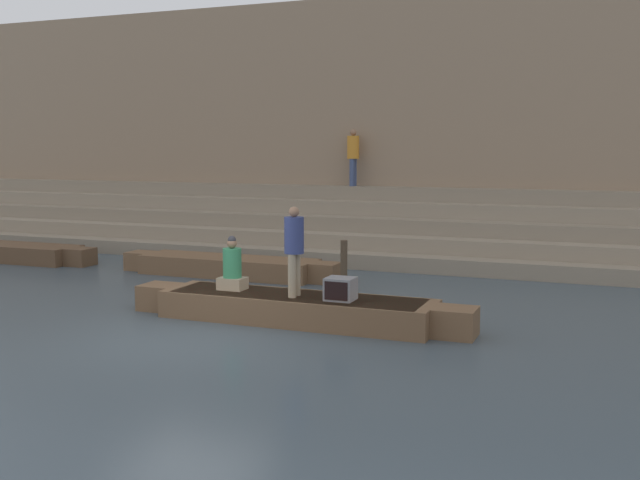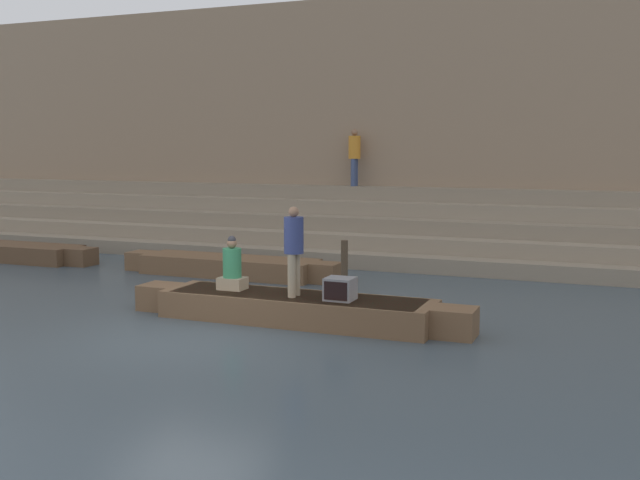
# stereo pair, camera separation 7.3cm
# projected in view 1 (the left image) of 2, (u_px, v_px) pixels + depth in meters

# --- Properties ---
(ground_plane) EXTENTS (120.00, 120.00, 0.00)m
(ground_plane) POSITION_uv_depth(u_px,v_px,m) (189.00, 338.00, 12.83)
(ground_plane) COLOR #3D4C56
(ghat_steps) EXTENTS (36.00, 3.54, 2.06)m
(ghat_steps) POSITION_uv_depth(u_px,v_px,m) (370.00, 232.00, 22.02)
(ghat_steps) COLOR gray
(ghat_steps) RESTS_ON ground
(back_wall) EXTENTS (34.20, 1.28, 7.81)m
(back_wall) POSITION_uv_depth(u_px,v_px,m) (390.00, 127.00, 23.38)
(back_wall) COLOR #937A60
(back_wall) RESTS_ON ground
(rowboat_main) EXTENTS (6.71, 1.40, 0.51)m
(rowboat_main) POSITION_uv_depth(u_px,v_px,m) (296.00, 308.00, 13.97)
(rowboat_main) COLOR brown
(rowboat_main) RESTS_ON ground
(person_standing) EXTENTS (0.36, 0.36, 1.67)m
(person_standing) POSITION_uv_depth(u_px,v_px,m) (294.00, 245.00, 13.71)
(person_standing) COLOR gray
(person_standing) RESTS_ON rowboat_main
(person_rowing) EXTENTS (0.51, 0.40, 1.05)m
(person_rowing) POSITION_uv_depth(u_px,v_px,m) (232.00, 268.00, 14.46)
(person_rowing) COLOR gray
(person_rowing) RESTS_ON rowboat_main
(tv_set) EXTENTS (0.51, 0.47, 0.41)m
(tv_set) POSITION_uv_depth(u_px,v_px,m) (340.00, 289.00, 13.48)
(tv_set) COLOR slate
(tv_set) RESTS_ON rowboat_main
(moored_boat_shore) EXTENTS (5.93, 1.23, 0.48)m
(moored_boat_shore) POSITION_uv_depth(u_px,v_px,m) (228.00, 266.00, 18.99)
(moored_boat_shore) COLOR brown
(moored_boat_shore) RESTS_ON ground
(moored_boat_distant) EXTENTS (6.01, 1.23, 0.48)m
(moored_boat_distant) POSITION_uv_depth(u_px,v_px,m) (5.00, 251.00, 21.63)
(moored_boat_distant) COLOR brown
(moored_boat_distant) RESTS_ON ground
(mooring_post) EXTENTS (0.16, 0.16, 1.13)m
(mooring_post) POSITION_uv_depth(u_px,v_px,m) (344.00, 265.00, 17.18)
(mooring_post) COLOR #473828
(mooring_post) RESTS_ON ground
(person_on_steps) EXTENTS (0.37, 0.37, 1.74)m
(person_on_steps) POSITION_uv_depth(u_px,v_px,m) (353.00, 154.00, 22.93)
(person_on_steps) COLOR #3D4C75
(person_on_steps) RESTS_ON ghat_steps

